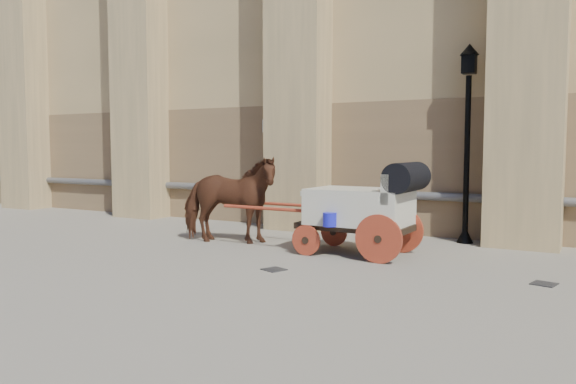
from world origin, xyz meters
The scene contains 6 objects.
ground centered at (0.00, 0.00, 0.00)m, with size 90.00×90.00×0.00m, color #706A5C.
horse centered at (-1.30, 1.15, 0.89)m, with size 0.96×2.11×1.78m, color #572D19.
carriage centered at (1.61, 1.29, 0.92)m, with size 3.91×1.39×1.70m.
street_lamp centered at (2.91, 3.55, 2.16)m, with size 0.38×0.38×4.03m.
drain_grate_near centered at (0.78, -0.58, 0.01)m, with size 0.32×0.32×0.01m, color black.
drain_grate_far centered at (4.65, 0.48, 0.01)m, with size 0.32×0.32×0.01m, color black.
Camera 1 is at (5.27, -8.21, 1.95)m, focal length 35.00 mm.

